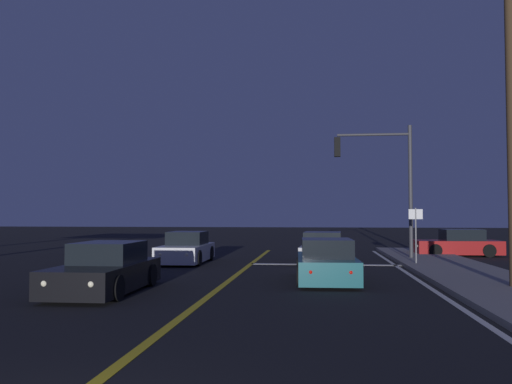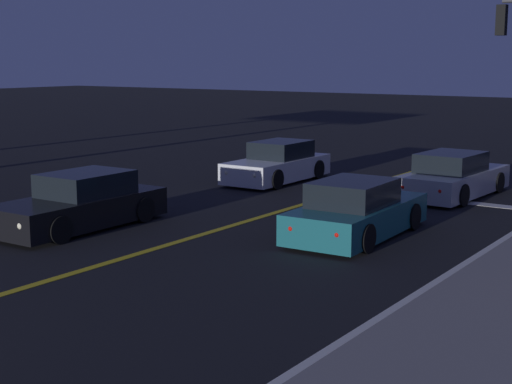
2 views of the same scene
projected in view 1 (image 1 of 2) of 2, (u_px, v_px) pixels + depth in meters
The scene contains 11 objects.
lane_line_center at pixel (213, 293), 14.10m from camera, with size 0.20×33.42×0.01m, color gold.
lane_line_edge_right at pixel (444, 297), 13.43m from camera, with size 0.16×33.42×0.01m, color silver.
stop_bar at pixel (325, 265), 22.02m from camera, with size 6.19×0.50×0.01m, color silver.
car_distant_tail_red at pixel (458, 244), 26.66m from camera, with size 4.21×2.02×1.34m.
car_lead_oncoming_black at pixel (106, 271), 14.28m from camera, with size 1.94×4.51×1.34m.
car_parked_curb_silver at pixel (323, 249), 22.79m from camera, with size 2.03×4.63×1.34m.
car_far_approaching_teal at pixel (326, 263), 16.51m from camera, with size 1.98×4.42×1.34m.
car_side_waiting_white at pixel (186, 249), 22.92m from camera, with size 1.86×4.34×1.34m.
traffic_signal_near_right at pixel (384, 171), 24.17m from camera, with size 3.50×0.28×6.15m.
utility_pole_right at pixel (511, 74), 14.58m from camera, with size 1.77×0.30×11.48m.
street_sign_corner at pixel (416, 227), 21.18m from camera, with size 0.56×0.08×2.35m.
Camera 1 is at (2.74, -4.15, 2.11)m, focal length 37.21 mm.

